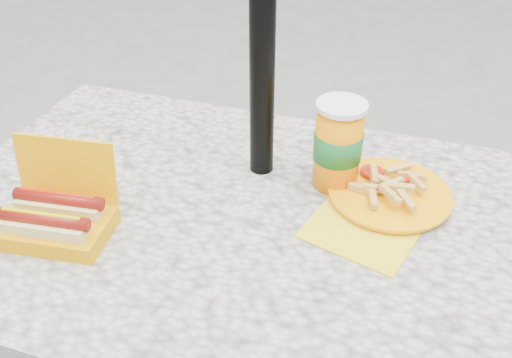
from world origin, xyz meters
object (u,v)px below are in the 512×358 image
(umbrella_pole, at_px, (263,8))
(fries_plate, at_px, (387,195))
(hotdog_box, at_px, (55,218))
(soda_cup, at_px, (338,145))

(umbrella_pole, xyz_separation_m, fries_plate, (0.27, -0.03, -0.34))
(hotdog_box, distance_m, fries_plate, 0.63)
(fries_plate, bearing_deg, umbrella_pole, 174.11)
(hotdog_box, xyz_separation_m, fries_plate, (0.56, 0.29, -0.02))
(soda_cup, bearing_deg, fries_plate, -11.75)
(hotdog_box, relative_size, soda_cup, 1.13)
(hotdog_box, distance_m, soda_cup, 0.55)
(umbrella_pole, distance_m, hotdog_box, 0.53)
(fries_plate, relative_size, soda_cup, 1.85)
(umbrella_pole, height_order, fries_plate, umbrella_pole)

